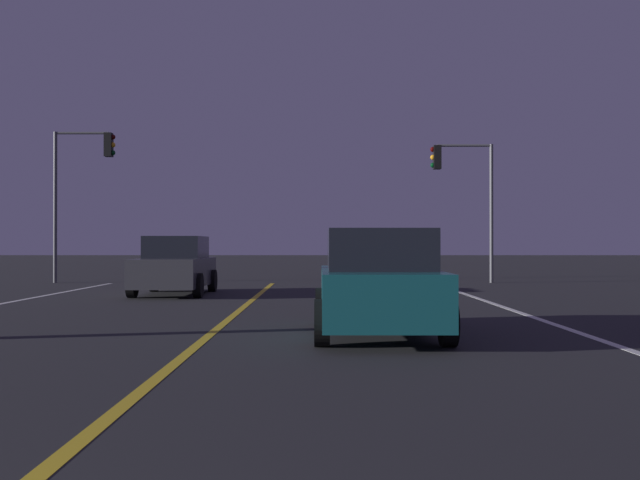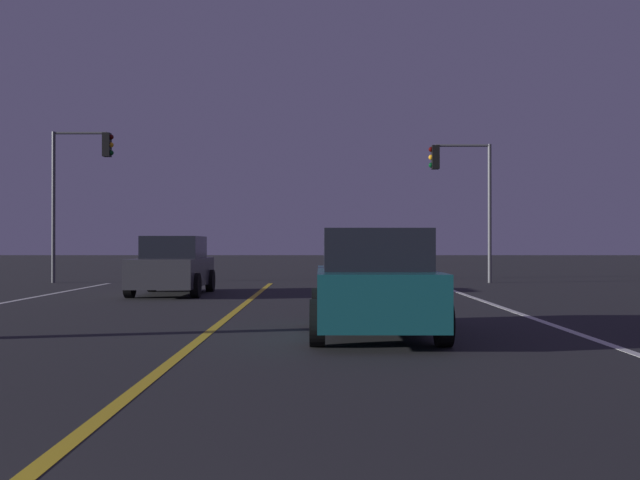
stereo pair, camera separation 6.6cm
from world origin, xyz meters
name	(u,v)px [view 1 (the left image)]	position (x,y,z in m)	size (l,w,h in m)	color
lane_edge_right	(601,341)	(6.05, 10.56, 0.00)	(0.16, 33.12, 0.01)	silver
lane_center_divider	(200,341)	(0.00, 10.56, 0.00)	(0.16, 33.12, 0.01)	gold
car_lead_same_lane	(376,284)	(2.71, 11.24, 0.82)	(2.02, 4.30, 1.70)	black
car_oncoming	(173,266)	(-2.45, 21.03, 0.82)	(2.02, 4.30, 1.70)	black
traffic_light_near_right	(460,181)	(7.21, 27.62, 3.89)	(2.40, 0.36, 5.28)	#4C4C51
traffic_light_near_left	(80,172)	(-7.27, 27.62, 4.21)	(2.36, 0.36, 5.75)	#4C4C51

